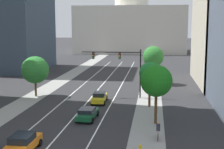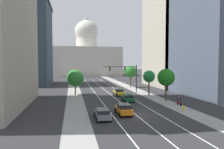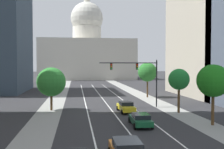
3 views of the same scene
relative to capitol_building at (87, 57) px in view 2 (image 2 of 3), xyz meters
name	(u,v)px [view 2 (image 2 of 3)]	position (x,y,z in m)	size (l,w,h in m)	color
ground_plane	(100,86)	(0.00, -66.47, -11.74)	(400.00, 400.00, 0.00)	#2B2B2D
sidewalk_left	(74,89)	(-8.63, -71.47, -11.73)	(3.46, 130.00, 0.01)	gray
sidewalk_right	(130,87)	(8.63, -71.47, -11.73)	(3.46, 130.00, 0.01)	gray
lane_stripe_left	(95,93)	(-3.45, -81.47, -11.73)	(0.16, 90.00, 0.01)	white
lane_stripe_center	(108,92)	(0.00, -81.47, -11.73)	(0.16, 90.00, 0.01)	white
lane_stripe_right	(121,92)	(3.45, -81.47, -11.73)	(0.16, 90.00, 0.01)	white
office_tower_far_left	(21,43)	(-26.70, -55.35, 3.06)	(20.17, 21.46, 29.53)	#334251
office_tower_far_right	(184,22)	(27.80, -69.94, 9.58)	(22.42, 23.15, 42.56)	#B7AD99
capitol_building	(87,57)	(0.00, 0.00, 0.00)	(40.95, 26.63, 35.85)	beige
car_gray	(102,114)	(-5.17, -107.48, -10.99)	(2.04, 4.60, 1.39)	slate
car_green	(128,98)	(1.72, -95.22, -11.03)	(2.11, 4.60, 1.33)	#14512D
car_orange	(124,109)	(-1.72, -105.58, -10.91)	(2.07, 4.37, 1.61)	orange
car_yellow	(119,92)	(1.72, -86.89, -10.98)	(2.08, 4.70, 1.45)	yellow
traffic_signal_mast	(126,73)	(4.47, -83.05, -6.53)	(8.82, 0.39, 7.16)	black
fire_hydrant	(183,108)	(8.17, -105.01, -11.27)	(0.26, 0.35, 0.91)	yellow
cyclist	(179,101)	(9.67, -100.93, -10.89)	(0.36, 1.70, 1.72)	black
street_tree_near_right	(166,77)	(9.45, -95.84, -7.02)	(3.47, 3.47, 6.48)	#51381E
street_tree_far_right	(131,72)	(8.99, -71.15, -6.77)	(3.77, 3.77, 6.87)	#51381E
street_tree_mid_left	(75,78)	(-8.43, -84.09, -7.72)	(4.09, 4.09, 6.07)	#51381E
street_tree_mid_right	(149,77)	(8.65, -88.31, -7.29)	(2.82, 2.82, 5.90)	#51381E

